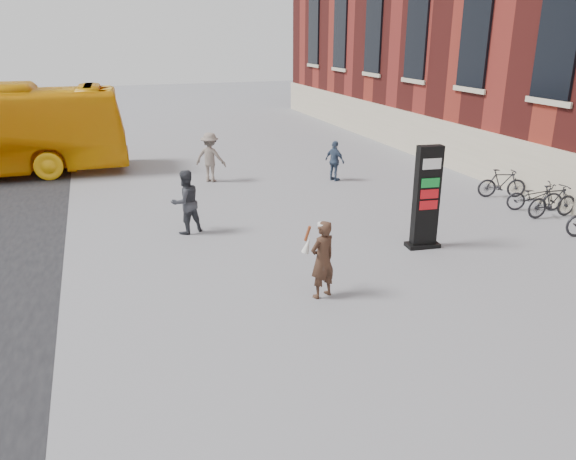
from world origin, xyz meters
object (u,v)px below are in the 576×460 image
object	(u,v)px
woman	(322,258)
bike_7	(502,183)
info_pylon	(426,198)
bike_6	(535,196)
bike_5	(553,201)
pedestrian_c	(335,161)
pedestrian_a	(186,202)
pedestrian_b	(210,157)

from	to	relation	value
woman	bike_7	xyz separation A→B (m)	(8.42, 4.91, -0.38)
info_pylon	bike_6	bearing A→B (deg)	24.16
bike_6	info_pylon	bearing A→B (deg)	129.27
bike_5	pedestrian_c	bearing A→B (deg)	38.92
bike_7	pedestrian_a	bearing A→B (deg)	109.52
info_pylon	bike_6	world-z (taller)	info_pylon
info_pylon	pedestrian_b	world-z (taller)	info_pylon
pedestrian_a	pedestrian_b	distance (m)	5.55
pedestrian_c	woman	bearing A→B (deg)	129.39
pedestrian_a	pedestrian_b	bearing A→B (deg)	-129.15
woman	pedestrian_b	bearing A→B (deg)	-108.16
info_pylon	pedestrian_b	size ratio (longest dim) A/B	1.46
pedestrian_a	pedestrian_c	world-z (taller)	pedestrian_a
pedestrian_b	bike_6	world-z (taller)	pedestrian_b
bike_5	pedestrian_a	bearing A→B (deg)	81.45
woman	bike_7	bearing A→B (deg)	-169.43
pedestrian_c	bike_7	distance (m)	5.80
pedestrian_c	bike_7	size ratio (longest dim) A/B	0.93
woman	pedestrian_b	size ratio (longest dim) A/B	0.93
info_pylon	woman	bearing A→B (deg)	-146.98
pedestrian_a	bike_7	size ratio (longest dim) A/B	1.11
bike_7	woman	bearing A→B (deg)	139.27
pedestrian_a	bike_5	world-z (taller)	pedestrian_a
info_pylon	pedestrian_a	xyz separation A→B (m)	(-5.53, 3.03, -0.43)
pedestrian_a	pedestrian_b	size ratio (longest dim) A/B	0.98
info_pylon	bike_6	distance (m)	5.23
pedestrian_c	bike_5	xyz separation A→B (m)	(4.37, -6.06, -0.24)
bike_6	pedestrian_a	bearing A→B (deg)	103.38
woman	pedestrian_c	xyz separation A→B (m)	(4.06, 8.72, -0.11)
woman	bike_7	size ratio (longest dim) A/B	1.05
info_pylon	bike_7	xyz separation A→B (m)	(4.90, 3.12, -0.83)
pedestrian_a	pedestrian_b	xyz separation A→B (m)	(1.74, 5.26, 0.02)
pedestrian_c	bike_6	xyz separation A→B (m)	(4.37, -5.33, -0.30)
pedestrian_c	info_pylon	bearing A→B (deg)	149.93
woman	bike_6	world-z (taller)	woman
bike_7	pedestrian_b	bearing A→B (deg)	78.25
pedestrian_a	bike_5	distance (m)	10.66
info_pylon	pedestrian_c	size ratio (longest dim) A/B	1.78
bike_5	bike_6	xyz separation A→B (m)	(0.00, 0.73, -0.06)
woman	bike_5	bearing A→B (deg)	177.89
bike_6	bike_7	world-z (taller)	bike_7
pedestrian_c	bike_6	size ratio (longest dim) A/B	0.88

